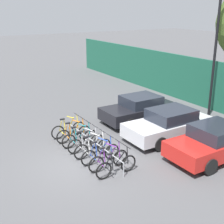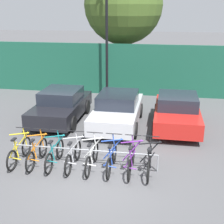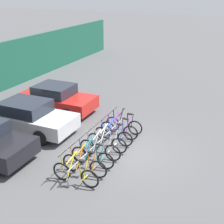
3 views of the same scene
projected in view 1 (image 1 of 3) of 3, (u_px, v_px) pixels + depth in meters
name	position (u px, v px, depth m)	size (l,w,h in m)	color
ground_plane	(85.00, 162.00, 12.28)	(120.00, 120.00, 0.00)	#4C4C4F
bike_rack	(92.00, 142.00, 12.95)	(4.73, 0.04, 0.57)	gray
bicycle_yellow	(68.00, 129.00, 14.60)	(0.68, 1.71, 1.05)	black
bicycle_orange	(74.00, 133.00, 14.12)	(0.68, 1.71, 1.05)	black
bicycle_teal	(80.00, 138.00, 13.64)	(0.68, 1.71, 1.05)	black
bicycle_silver	(86.00, 143.00, 13.15)	(0.68, 1.71, 1.05)	black
bicycle_white	(93.00, 148.00, 12.66)	(0.68, 1.71, 1.05)	black
bicycle_blue	(100.00, 154.00, 12.16)	(0.68, 1.71, 1.05)	black
bicycle_purple	(109.00, 160.00, 11.67)	(0.68, 1.71, 1.05)	black
bicycle_black	(116.00, 166.00, 11.23)	(0.68, 1.71, 1.05)	black
car_black	(140.00, 109.00, 16.51)	(1.91, 4.06, 1.40)	black
car_silver	(169.00, 124.00, 14.36)	(1.91, 4.24, 1.40)	#B7B7BC
car_red	(214.00, 142.00, 12.45)	(1.91, 3.94, 1.40)	red
lamp_post	(216.00, 46.00, 16.36)	(0.24, 0.44, 7.04)	black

